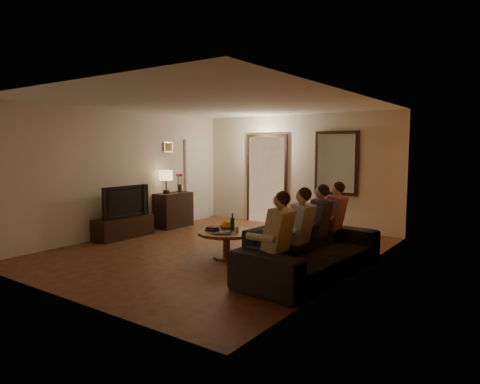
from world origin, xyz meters
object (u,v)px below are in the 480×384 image
Objects in this scene: person_a at (274,245)px; person_b at (296,237)px; laptop at (221,234)px; tv at (123,201)px; dresser at (173,210)px; sofa at (312,249)px; tv_stand at (123,227)px; coffee_table at (226,245)px; wine_bottle at (232,222)px; table_lamp at (166,182)px; dog at (278,254)px; person_d at (331,224)px; bowl at (226,226)px; person_c at (315,230)px.

person_b is (0.00, 0.60, 0.00)m from person_a.
tv is at bearing 146.79° from laptop.
dresser reaches higher than sofa.
dresser is 0.71× the size of tv_stand.
wine_bottle is at bearing 63.43° from coffee_table.
tv is (0.00, -1.46, 0.35)m from dresser.
person_b is at bearing -21.55° from table_lamp.
sofa reaches higher than laptop.
dog reaches higher than laptop.
sofa is at bearing 71.57° from person_b.
table_lamp is 4.25m from person_d.
sofa is (4.30, -1.36, -0.69)m from table_lamp.
tv is (0.00, 0.00, 0.54)m from tv_stand.
person_b is 1.58m from coffee_table.
person_a is 4.63× the size of bowl.
person_a and person_d have the same top height.
person_c is at bearing -16.93° from dresser.
laptop is at bearing -32.77° from dresser.
dog reaches higher than tv_stand.
table_lamp is 0.45× the size of person_b.
person_c is 3.65× the size of laptop.
dog is (-0.37, -0.46, -0.32)m from person_c.
dresser is 0.75× the size of person_c.
person_a is 1.56m from laptop.
sofa reaches higher than tv_stand.
wine_bottle is at bearing -23.61° from table_lamp.
person_c and person_d have the same top height.
person_d reaches higher than dog.
person_b reaches higher than tv.
coffee_table reaches higher than tv_stand.
tv_stand is (0.00, -1.24, -0.85)m from table_lamp.
person_d is (4.20, 0.79, 0.39)m from tv_stand.
bowl is at bearing 85.29° from sofa.
coffee_table is at bearing -25.75° from table_lamp.
coffee_table is at bearing 92.12° from sofa.
dresser is 1.66× the size of table_lamp.
sofa is at bearing -5.71° from wine_bottle.
dresser reaches higher than tv_stand.
table_lamp is 1.64× the size of laptop.
dresser is 2.72× the size of laptop.
bowl is at bearing 3.66° from tv_stand.
sofa is (4.30, -0.11, 0.17)m from tv_stand.
person_a is 3.65× the size of laptop.
person_a is at bearing -30.56° from dresser.
person_c is 1.56m from coffee_table.
person_a is 1.80m from person_d.
coffee_table is (2.70, -1.30, -0.84)m from table_lamp.
tv_stand is 0.49× the size of sofa.
dresser is 0.94× the size of coffee_table.
bowl is at bearing 152.45° from wine_bottle.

